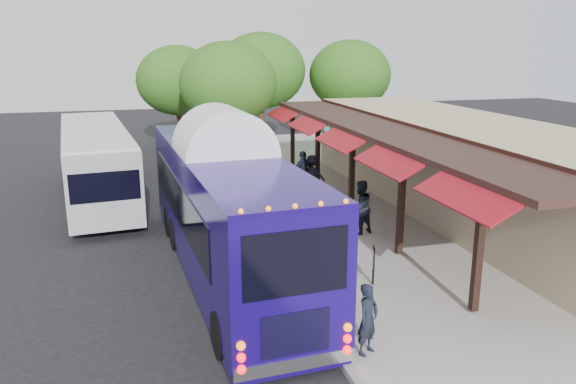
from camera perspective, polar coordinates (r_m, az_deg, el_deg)
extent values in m
plane|color=black|center=(16.46, -0.88, -8.13)|extent=(90.00, 90.00, 0.00)
cube|color=#9E9B93|center=(21.59, 9.38, -2.49)|extent=(10.00, 40.00, 0.15)
cube|color=gray|center=(20.10, -3.60, -3.63)|extent=(0.20, 40.00, 0.16)
cube|color=tan|center=(22.82, 17.59, 2.42)|extent=(5.00, 20.00, 3.60)
cube|color=black|center=(21.31, 12.15, 6.05)|extent=(0.06, 20.00, 0.60)
cube|color=#331E19|center=(20.82, 9.51, 6.26)|extent=(2.60, 20.00, 0.18)
cube|color=black|center=(13.87, 18.81, -5.42)|extent=(0.18, 0.18, 3.16)
cube|color=maroon|center=(13.25, 17.74, -0.17)|extent=(1.00, 3.20, 0.57)
cube|color=black|center=(17.14, 11.42, -1.10)|extent=(0.18, 0.18, 3.16)
cube|color=maroon|center=(16.64, 10.33, 3.25)|extent=(1.00, 3.20, 0.57)
cube|color=black|center=(20.67, 6.50, 1.81)|extent=(0.18, 0.18, 3.16)
cube|color=maroon|center=(20.26, 5.47, 5.45)|extent=(1.00, 3.20, 0.57)
cube|color=black|center=(24.35, 3.03, 3.85)|extent=(0.18, 0.18, 3.16)
cube|color=maroon|center=(24.00, 2.09, 6.95)|extent=(1.00, 3.20, 0.57)
cube|color=black|center=(28.12, 0.46, 5.34)|extent=(0.18, 0.18, 3.16)
cube|color=maroon|center=(27.82, -0.39, 8.03)|extent=(1.00, 3.20, 0.57)
sphere|color=teal|center=(15.39, 16.33, 0.92)|extent=(0.26, 0.26, 0.26)
sphere|color=teal|center=(19.72, 8.80, 4.29)|extent=(0.26, 0.26, 0.26)
sphere|color=teal|center=(24.31, 4.01, 6.38)|extent=(0.26, 0.26, 0.26)
cube|color=#170864|center=(15.94, -6.37, -1.41)|extent=(3.24, 11.93, 3.10)
cube|color=#170864|center=(16.49, -6.20, -7.08)|extent=(3.18, 11.81, 0.34)
ellipsoid|color=white|center=(15.58, -6.53, 4.00)|extent=(3.23, 11.70, 0.55)
cube|color=black|center=(10.28, -1.16, -7.50)|extent=(2.05, 0.16, 1.28)
cube|color=silver|center=(11.30, -1.19, -17.25)|extent=(2.46, 0.33, 0.28)
sphere|color=#FF0C0C|center=(10.91, -6.82, -17.03)|extent=(0.18, 0.18, 0.18)
sphere|color=#FF0C0C|center=(11.36, 4.39, -15.58)|extent=(0.18, 0.18, 0.18)
cylinder|color=black|center=(12.23, -8.14, -14.19)|extent=(0.36, 1.04, 1.02)
cylinder|color=black|center=(12.65, 2.38, -13.00)|extent=(0.36, 1.04, 1.02)
cylinder|color=black|center=(19.84, -11.23, -2.81)|extent=(0.36, 1.04, 1.02)
cylinder|color=black|center=(20.11, -4.76, -2.34)|extent=(0.36, 1.04, 1.02)
cube|color=gray|center=(24.94, -18.92, 3.01)|extent=(3.68, 11.68, 2.65)
cube|color=black|center=(25.02, -21.84, 3.31)|extent=(1.05, 9.71, 1.00)
cube|color=black|center=(24.85, -16.07, 3.72)|extent=(1.05, 9.71, 1.00)
cube|color=silver|center=(24.72, -19.19, 6.11)|extent=(3.61, 11.44, 0.10)
cylinder|color=black|center=(21.44, -22.29, -2.42)|extent=(0.38, 0.98, 0.96)
cylinder|color=black|center=(21.26, -16.15, -2.02)|extent=(0.38, 0.98, 0.96)
cylinder|color=black|center=(28.64, -20.65, 1.85)|extent=(0.38, 0.98, 0.96)
cylinder|color=black|center=(28.50, -16.06, 2.17)|extent=(0.38, 0.98, 0.96)
imported|color=black|center=(11.96, 8.12, -12.67)|extent=(0.67, 0.62, 1.54)
imported|color=black|center=(19.12, 7.34, -1.55)|extent=(1.07, 0.95, 1.85)
imported|color=black|center=(23.80, 1.56, 1.91)|extent=(1.22, 0.84, 1.93)
imported|color=black|center=(24.03, 2.44, 1.76)|extent=(1.26, 0.99, 1.71)
cube|color=black|center=(15.27, 8.67, -7.49)|extent=(0.07, 0.07, 1.02)
cube|color=black|center=(15.19, 8.71, -6.68)|extent=(0.20, 0.45, 0.56)
cube|color=white|center=(15.18, 8.61, -6.69)|extent=(0.15, 0.37, 0.47)
cylinder|color=#382314|center=(30.79, -5.95, 5.50)|extent=(0.36, 0.36, 3.00)
ellipsoid|color=#235A16|center=(30.46, -6.10, 10.94)|extent=(5.17, 5.17, 4.40)
cylinder|color=#382314|center=(36.55, -2.70, 7.22)|extent=(0.36, 0.36, 3.25)
ellipsoid|color=#235A16|center=(36.28, -2.76, 12.21)|extent=(5.62, 5.62, 4.78)
cylinder|color=#382314|center=(37.45, 6.18, 7.18)|extent=(0.36, 0.36, 3.05)
ellipsoid|color=#235A16|center=(37.18, 6.31, 11.73)|extent=(5.27, 5.27, 4.48)
cylinder|color=#382314|center=(35.96, -10.93, 6.56)|extent=(0.36, 0.36, 2.90)
ellipsoid|color=#235A16|center=(35.68, -11.15, 11.06)|extent=(5.00, 5.00, 4.25)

